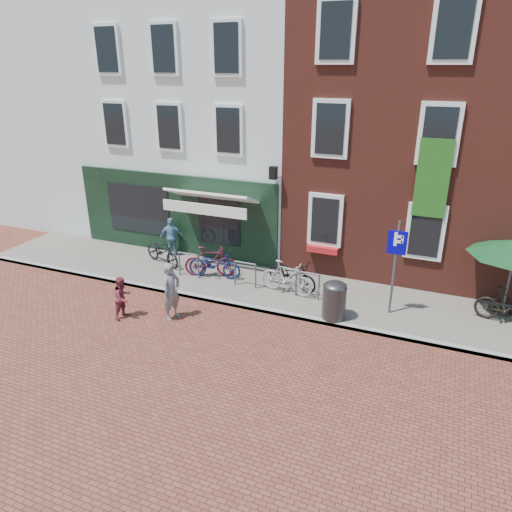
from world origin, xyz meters
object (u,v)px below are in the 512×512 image
at_px(bicycle_2, 214,264).
at_px(boy, 123,298).
at_px(bicycle_5, 509,307).
at_px(bicycle_3, 287,278).
at_px(litter_bin, 334,298).
at_px(bicycle_4, 292,274).
at_px(cafe_person, 172,237).
at_px(bicycle_0, 162,251).
at_px(bicycle_1, 210,261).
at_px(woman, 171,291).
at_px(parking_sign, 396,256).

bearing_deg(bicycle_2, boy, 150.58).
bearing_deg(bicycle_5, bicycle_3, 105.75).
relative_size(litter_bin, bicycle_5, 0.69).
relative_size(bicycle_4, bicycle_5, 1.03).
distance_m(bicycle_3, bicycle_4, 0.42).
bearing_deg(cafe_person, litter_bin, 134.93).
xyz_separation_m(boy, cafe_person, (-1.07, 4.29, 0.19)).
xyz_separation_m(bicycle_2, bicycle_3, (2.53, -0.19, 0.05)).
distance_m(litter_bin, bicycle_0, 6.56).
bearing_deg(bicycle_2, bicycle_3, -102.49).
height_order(bicycle_1, bicycle_2, bicycle_1).
relative_size(woman, bicycle_4, 0.94).
bearing_deg(litter_bin, woman, -160.09).
relative_size(litter_bin, boy, 0.96).
relative_size(woman, bicycle_1, 0.97).
bearing_deg(parking_sign, litter_bin, -147.16).
relative_size(parking_sign, bicycle_0, 1.54).
bearing_deg(bicycle_0, woman, -121.01).
bearing_deg(bicycle_2, parking_sign, -100.93).
distance_m(parking_sign, cafe_person, 8.08).
distance_m(parking_sign, bicycle_4, 3.32).
bearing_deg(woman, cafe_person, 43.31).
relative_size(bicycle_1, bicycle_2, 0.97).
height_order(woman, bicycle_3, woman).
height_order(boy, bicycle_3, boy).
xyz_separation_m(litter_bin, bicycle_0, (-6.39, 1.48, -0.14)).
distance_m(parking_sign, boy, 7.49).
height_order(boy, cafe_person, cafe_person).
relative_size(cafe_person, bicycle_4, 0.81).
height_order(parking_sign, cafe_person, parking_sign).
height_order(boy, bicycle_5, boy).
height_order(cafe_person, bicycle_2, cafe_person).
distance_m(boy, bicycle_1, 3.36).
bearing_deg(bicycle_4, litter_bin, -112.77).
relative_size(litter_bin, bicycle_3, 0.69).
bearing_deg(bicycle_0, parking_sign, -72.05).
bearing_deg(bicycle_3, cafe_person, 82.41).
bearing_deg(bicycle_5, woman, 120.31).
bearing_deg(bicycle_2, bicycle_4, -93.20).
relative_size(boy, bicycle_5, 0.72).
relative_size(litter_bin, bicycle_0, 0.67).
distance_m(boy, bicycle_3, 4.77).
height_order(bicycle_2, bicycle_3, bicycle_3).
height_order(woman, cafe_person, woman).
relative_size(parking_sign, cafe_person, 1.91).
bearing_deg(cafe_person, bicycle_1, 127.16).
bearing_deg(cafe_person, bicycle_0, 72.45).
bearing_deg(bicycle_4, bicycle_5, -72.12).
xyz_separation_m(bicycle_2, bicycle_5, (8.58, 0.30, 0.05)).
bearing_deg(bicycle_1, litter_bin, -125.56).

